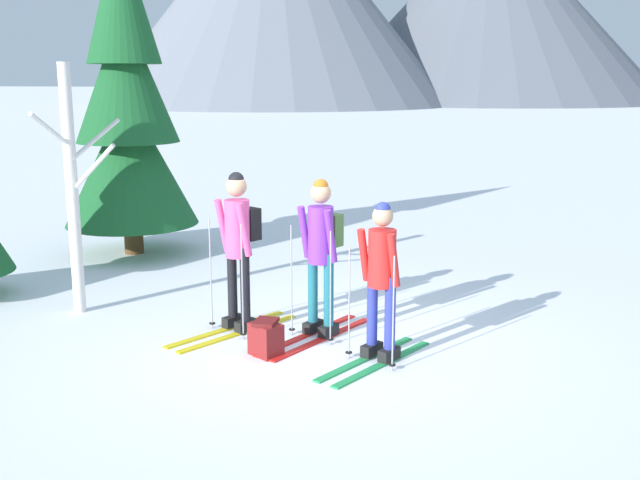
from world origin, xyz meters
TOP-DOWN VIEW (x-y plane):
  - ground_plane at (0.00, 0.00)m, footprint 400.00×400.00m
  - skier_in_pink at (-1.06, 0.26)m, footprint 1.10×1.66m
  - skier_in_purple at (-0.11, 0.31)m, footprint 0.97×1.71m
  - skier_in_red at (0.65, -0.28)m, footprint 0.97×1.57m
  - pine_tree_near at (-4.08, 3.48)m, footprint 2.13×2.13m
  - birch_tree_tall at (-3.20, 0.42)m, footprint 0.78×1.29m
  - backpack_on_snow_front at (-0.52, -0.44)m, footprint 0.40×0.37m

SIDE VIEW (x-z plane):
  - ground_plane at x=0.00m, z-range 0.00..0.00m
  - backpack_on_snow_front at x=-0.52m, z-range 0.00..0.38m
  - skier_in_red at x=0.65m, z-range 0.07..1.70m
  - skier_in_purple at x=-0.11m, z-range 0.12..1.88m
  - skier_in_pink at x=-1.06m, z-range 0.13..1.94m
  - birch_tree_tall at x=-3.20m, z-range 0.05..3.06m
  - pine_tree_near at x=-4.08m, z-range -0.22..4.92m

